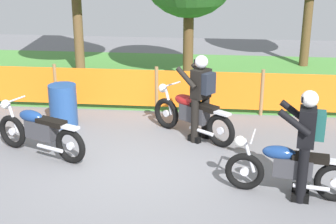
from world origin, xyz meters
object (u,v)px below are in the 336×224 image
at_px(motorcycle_third, 39,131).
at_px(rider_lead, 201,93).
at_px(rider_trailing, 306,139).
at_px(oil_drum, 63,105).
at_px(motorcycle_trailing, 289,168).
at_px(motorcycle_lead, 192,114).

bearing_deg(motorcycle_third, rider_lead, -137.01).
height_order(rider_trailing, oil_drum, rider_trailing).
xyz_separation_m(motorcycle_trailing, motorcycle_third, (-4.28, 1.05, 0.02)).
bearing_deg(motorcycle_lead, rider_trailing, 166.31).
bearing_deg(motorcycle_trailing, oil_drum, -21.13).
distance_m(motorcycle_third, oil_drum, 1.55).
distance_m(motorcycle_lead, rider_trailing, 2.92).
bearing_deg(oil_drum, motorcycle_third, -88.28).
height_order(motorcycle_lead, rider_trailing, rider_trailing).
xyz_separation_m(motorcycle_third, rider_lead, (2.86, 1.03, 0.48)).
bearing_deg(motorcycle_lead, motorcycle_third, 60.95).
height_order(rider_lead, rider_trailing, same).
xyz_separation_m(motorcycle_lead, oil_drum, (-2.73, 0.38, -0.03)).
height_order(motorcycle_trailing, oil_drum, motorcycle_trailing).
bearing_deg(oil_drum, motorcycle_trailing, -30.95).
bearing_deg(rider_trailing, oil_drum, -20.27).
bearing_deg(motorcycle_lead, oil_drum, 29.51).
bearing_deg(motorcycle_trailing, rider_trailing, -179.49).
bearing_deg(motorcycle_trailing, motorcycle_third, -3.94).
bearing_deg(oil_drum, rider_lead, -10.08).
relative_size(motorcycle_lead, rider_lead, 1.01).
bearing_deg(rider_lead, oil_drum, 27.40).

